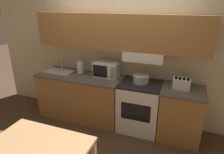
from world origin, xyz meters
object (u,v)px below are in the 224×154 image
at_px(dining_table, 39,153).
at_px(microwave, 107,69).
at_px(paper_towel_roll, 80,67).
at_px(sink_basin, 59,71).
at_px(stove_range, 140,106).
at_px(toaster, 181,84).
at_px(cooking_pot, 141,79).

bearing_deg(dining_table, microwave, 87.93).
bearing_deg(paper_towel_roll, sink_basin, -168.91).
relative_size(stove_range, toaster, 3.24).
height_order(microwave, paper_towel_roll, microwave).
height_order(cooking_pot, dining_table, cooking_pot).
bearing_deg(paper_towel_roll, toaster, -2.10).
bearing_deg(dining_table, paper_towel_roll, 104.49).
bearing_deg(microwave, toaster, -4.72).
height_order(paper_towel_roll, dining_table, paper_towel_roll).
bearing_deg(sink_basin, toaster, 0.44).
bearing_deg(paper_towel_roll, dining_table, -75.51).
xyz_separation_m(paper_towel_roll, dining_table, (0.46, -1.80, -0.38)).
distance_m(toaster, sink_basin, 2.27).
relative_size(cooking_pot, paper_towel_roll, 1.44).
xyz_separation_m(toaster, sink_basin, (-2.27, -0.02, -0.07)).
distance_m(cooking_pot, microwave, 0.66).
xyz_separation_m(sink_basin, paper_towel_roll, (0.43, 0.08, 0.10)).
distance_m(stove_range, toaster, 0.83).
bearing_deg(toaster, dining_table, -128.34).
bearing_deg(cooking_pot, stove_range, -78.78).
distance_m(paper_towel_roll, dining_table, 1.90).
height_order(sink_basin, dining_table, sink_basin).
bearing_deg(dining_table, toaster, 51.66).
relative_size(stove_range, paper_towel_roll, 3.57).
xyz_separation_m(stove_range, dining_table, (-0.73, -1.72, 0.18)).
relative_size(toaster, dining_table, 0.25).
distance_m(stove_range, sink_basin, 1.69).
relative_size(stove_range, cooking_pot, 2.48).
distance_m(stove_range, microwave, 0.89).
distance_m(microwave, toaster, 1.31).
height_order(microwave, sink_basin, microwave).
bearing_deg(sink_basin, dining_table, -62.35).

